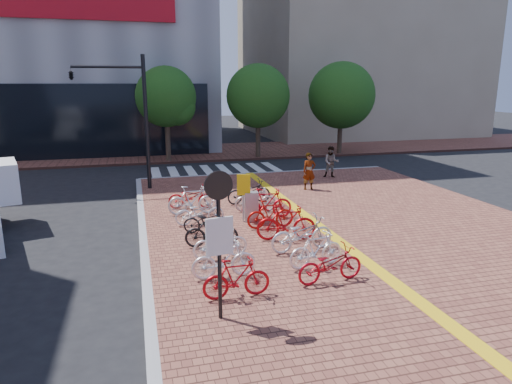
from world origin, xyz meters
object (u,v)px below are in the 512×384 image
object	(u,v)px
bike_0	(237,278)
notice_sign	(219,228)
bike_1	(224,260)
pedestrian_b	(331,162)
yellow_sign	(243,189)
bike_13	(267,203)
bike_4	(208,221)
bike_3	(212,232)
bike_9	(316,250)
bike_12	(270,214)
traffic_light_pole	(112,98)
bike_2	(220,243)
bike_11	(286,223)
bike_14	(256,200)
bike_7	(191,197)
bike_6	(193,200)
bike_8	(330,264)
bike_10	(302,234)
utility_box	(251,206)
pedestrian_a	(309,171)
bike_5	(200,212)
bike_15	(249,192)

from	to	relation	value
bike_0	notice_sign	distance (m)	1.85
bike_1	pedestrian_b	bearing A→B (deg)	-36.26
pedestrian_b	yellow_sign	xyz separation A→B (m)	(-6.34, -6.56, 0.39)
bike_0	bike_13	bearing A→B (deg)	-23.52
bike_0	bike_4	xyz separation A→B (m)	(0.11, 4.88, -0.06)
bike_1	notice_sign	world-z (taller)	notice_sign
bike_3	notice_sign	bearing A→B (deg)	-179.37
bike_9	bike_12	xyz separation A→B (m)	(-0.20, 3.61, 0.00)
traffic_light_pole	bike_2	bearing A→B (deg)	-72.86
bike_13	bike_11	bearing A→B (deg)	-176.77
bike_11	bike_4	bearing A→B (deg)	70.27
bike_4	traffic_light_pole	world-z (taller)	traffic_light_pole
bike_11	bike_14	distance (m)	3.42
bike_7	bike_14	distance (m)	2.62
bike_3	bike_13	bearing A→B (deg)	-36.79
bike_6	bike_8	world-z (taller)	bike_6
notice_sign	bike_1	bearing A→B (deg)	77.03
bike_11	bike_7	bearing A→B (deg)	39.17
bike_10	yellow_sign	world-z (taller)	yellow_sign
bike_2	bike_7	distance (m)	5.60
bike_11	bike_3	bearing A→B (deg)	101.50
utility_box	traffic_light_pole	bearing A→B (deg)	126.71
bike_3	yellow_sign	xyz separation A→B (m)	(1.54, 2.28, 0.72)
bike_10	pedestrian_a	distance (m)	8.17
bike_11	pedestrian_b	distance (m)	10.39
bike_2	traffic_light_pole	world-z (taller)	traffic_light_pole
bike_5	bike_15	world-z (taller)	bike_15
bike_5	utility_box	world-z (taller)	utility_box
bike_6	pedestrian_b	world-z (taller)	pedestrian_b
bike_0	bike_2	distance (m)	2.49
bike_11	bike_13	world-z (taller)	bike_11
bike_5	utility_box	distance (m)	1.87
notice_sign	bike_12	bearing A→B (deg)	63.73
bike_4	bike_7	distance (m)	3.21
bike_7	bike_15	world-z (taller)	bike_15
bike_1	bike_11	world-z (taller)	bike_11
bike_15	bike_2	bearing A→B (deg)	153.03
bike_0	bike_4	bearing A→B (deg)	-2.30
bike_8	bike_10	world-z (taller)	bike_10
bike_9	bike_13	xyz separation A→B (m)	(0.01, 4.79, 0.07)
bike_2	bike_3	distance (m)	1.01
notice_sign	pedestrian_a	bearing A→B (deg)	60.08
bike_8	traffic_light_pole	world-z (taller)	traffic_light_pole
bike_12	traffic_light_pole	bearing A→B (deg)	34.75
bike_1	bike_5	size ratio (longest dim) A/B	0.96
bike_2	bike_4	distance (m)	2.39
bike_15	notice_sign	bearing A→B (deg)	156.98
pedestrian_a	pedestrian_b	bearing A→B (deg)	46.62
bike_4	bike_5	size ratio (longest dim) A/B	0.92
bike_0	bike_10	bearing A→B (deg)	-46.71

